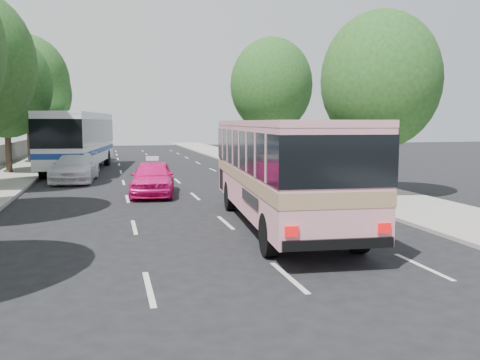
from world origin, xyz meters
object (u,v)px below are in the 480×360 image
object	(u,v)px
pink_bus	(280,161)
tour_coach_rear	(62,132)
pink_taxi	(153,178)
white_pickup	(75,167)
tour_coach_front	(79,136)

from	to	relation	value
pink_bus	tour_coach_rear	bearing A→B (deg)	111.96
pink_taxi	white_pickup	xyz separation A→B (m)	(-3.66, 6.31, -0.00)
pink_bus	tour_coach_rear	distance (m)	30.48
tour_coach_front	white_pickup	bearing A→B (deg)	-81.68
pink_bus	tour_coach_front	size ratio (longest dim) A/B	0.80
pink_taxi	tour_coach_front	bearing A→B (deg)	114.61
pink_taxi	white_pickup	world-z (taller)	pink_taxi
pink_bus	tour_coach_front	xyz separation A→B (m)	(-7.04, 20.31, 0.26)
white_pickup	pink_bus	bearing A→B (deg)	-58.52
pink_taxi	tour_coach_front	distance (m)	13.16
pink_bus	white_pickup	xyz separation A→B (m)	(-6.95, 14.11, -1.27)
white_pickup	tour_coach_rear	size ratio (longest dim) A/B	0.39
pink_bus	tour_coach_front	bearing A→B (deg)	114.22
pink_bus	pink_taxi	world-z (taller)	pink_bus
pink_taxi	tour_coach_rear	size ratio (longest dim) A/B	0.33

